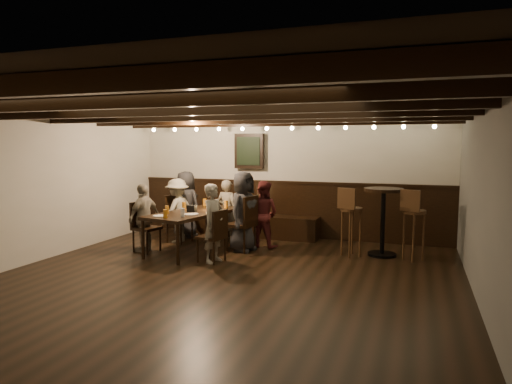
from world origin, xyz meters
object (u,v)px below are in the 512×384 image
at_px(person_left_far, 144,218).
at_px(bar_stool_left, 351,231).
at_px(chair_right_near, 242,234).
at_px(bar_stool_right, 413,234).
at_px(person_right_far, 214,223).
at_px(chair_left_far, 146,236).
at_px(dining_table, 194,215).
at_px(person_right_near, 243,211).
at_px(person_bench_right, 263,214).
at_px(person_bench_centre, 227,210).
at_px(high_top_table, 383,212).
at_px(chair_right_far, 212,246).
at_px(person_left_near, 177,210).
at_px(chair_left_near, 179,228).
at_px(person_bench_left, 186,204).

height_order(person_left_far, bar_stool_left, person_left_far).
height_order(chair_right_near, bar_stool_right, bar_stool_right).
relative_size(chair_right_near, person_right_far, 0.78).
bearing_deg(chair_left_far, dining_table, 122.06).
relative_size(person_right_near, bar_stool_left, 1.21).
bearing_deg(person_bench_right, dining_table, 45.00).
bearing_deg(person_bench_right, person_left_far, 39.29).
distance_m(dining_table, person_left_far, 0.88).
distance_m(person_bench_centre, high_top_table, 3.00).
bearing_deg(chair_left_far, chair_right_far, 90.00).
xyz_separation_m(chair_right_far, bar_stool_right, (3.05, 1.18, 0.18)).
relative_size(chair_right_near, chair_right_far, 1.16).
relative_size(chair_right_near, person_left_near, 0.80).
bearing_deg(chair_left_near, bar_stool_right, 101.06).
xyz_separation_m(chair_right_near, person_right_far, (-0.14, -0.89, 0.33)).
bearing_deg(person_right_far, bar_stool_left, -49.92).
bearing_deg(person_bench_left, person_bench_right, -180.00).
distance_m(chair_right_near, high_top_table, 2.47).
bearing_deg(person_bench_left, person_bench_centre, -170.54).
relative_size(person_left_near, high_top_table, 1.07).
distance_m(chair_left_near, chair_right_near, 1.44).
bearing_deg(chair_right_near, high_top_table, -68.57).
bearing_deg(person_bench_centre, person_bench_right, 170.54).
bearing_deg(bar_stool_right, chair_right_far, -135.15).
xyz_separation_m(dining_table, bar_stool_left, (2.67, 0.56, -0.21)).
height_order(chair_left_near, person_right_near, person_right_near).
relative_size(chair_left_far, person_right_near, 0.62).
relative_size(person_bench_right, bar_stool_right, 1.05).
xyz_separation_m(dining_table, bar_stool_right, (3.67, 0.61, -0.21)).
relative_size(dining_table, bar_stool_left, 1.72).
height_order(chair_right_near, chair_right_far, chair_right_near).
bearing_deg(person_right_near, person_bench_left, 74.74).
height_order(dining_table, bar_stool_left, bar_stool_left).
xyz_separation_m(person_bench_left, bar_stool_left, (3.39, -0.49, -0.24)).
bearing_deg(person_bench_right, high_top_table, -168.16).
distance_m(person_bench_centre, person_bench_right, 0.91).
height_order(chair_left_near, bar_stool_right, bar_stool_right).
height_order(chair_right_near, person_right_near, person_right_near).
relative_size(chair_right_near, person_bench_right, 0.80).
bearing_deg(person_left_near, high_top_table, 103.37).
distance_m(chair_right_far, bar_stool_right, 3.27).
height_order(dining_table, person_right_near, person_right_near).
relative_size(chair_right_far, person_right_far, 0.67).
height_order(chair_right_near, high_top_table, high_top_table).
relative_size(chair_right_far, person_bench_left, 0.63).
distance_m(chair_left_near, bar_stool_left, 3.30).
distance_m(person_bench_centre, person_right_far, 1.68).
xyz_separation_m(chair_left_far, chair_right_far, (1.41, -0.26, -0.01)).
relative_size(person_bench_right, person_right_far, 0.97).
relative_size(chair_left_far, person_left_far, 0.73).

